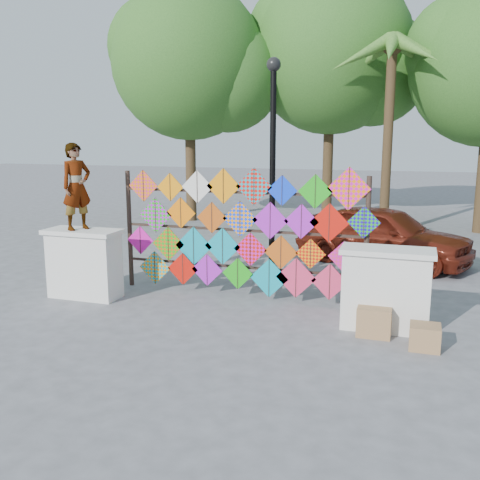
% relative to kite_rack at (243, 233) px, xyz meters
% --- Properties ---
extents(ground, '(80.00, 80.00, 0.00)m').
position_rel_kite_rack_xyz_m(ground, '(-0.09, -0.73, -1.21)').
color(ground, gray).
rests_on(ground, ground).
extents(parapet_left, '(1.40, 0.65, 1.28)m').
position_rel_kite_rack_xyz_m(parapet_left, '(-2.79, -0.93, -0.56)').
color(parapet_left, white).
rests_on(parapet_left, ground).
extents(parapet_right, '(1.40, 0.65, 1.28)m').
position_rel_kite_rack_xyz_m(parapet_right, '(2.61, -0.93, -0.56)').
color(parapet_right, white).
rests_on(parapet_right, ground).
extents(kite_rack, '(4.88, 0.24, 2.46)m').
position_rel_kite_rack_xyz_m(kite_rack, '(0.00, 0.00, 0.00)').
color(kite_rack, '#30221B').
rests_on(kite_rack, ground).
extents(tree_west, '(5.85, 5.20, 8.01)m').
position_rel_kite_rack_xyz_m(tree_west, '(-4.49, 8.30, 4.17)').
color(tree_west, '#4E3B21').
rests_on(tree_west, ground).
extents(tree_mid, '(6.30, 5.60, 8.61)m').
position_rel_kite_rack_xyz_m(tree_mid, '(0.02, 10.30, 4.56)').
color(tree_mid, '#4E3B21').
rests_on(tree_mid, ground).
extents(palm_tree, '(3.62, 3.62, 5.83)m').
position_rel_kite_rack_xyz_m(palm_tree, '(2.11, 7.27, 3.74)').
color(palm_tree, '#4E3B21').
rests_on(palm_tree, ground).
extents(vendor_woman, '(0.58, 0.68, 1.57)m').
position_rel_kite_rack_xyz_m(vendor_woman, '(-2.86, -0.93, 0.85)').
color(vendor_woman, '#99999E').
rests_on(vendor_woman, parapet_left).
extents(sedan, '(4.37, 2.84, 1.38)m').
position_rel_kite_rack_xyz_m(sedan, '(2.31, 3.59, -0.52)').
color(sedan, maroon).
rests_on(sedan, ground).
extents(lamppost, '(0.28, 0.28, 4.46)m').
position_rel_kite_rack_xyz_m(lamppost, '(0.21, 1.27, 1.48)').
color(lamppost, black).
rests_on(lamppost, ground).
extents(cardboard_box_near, '(0.50, 0.44, 0.44)m').
position_rel_kite_rack_xyz_m(cardboard_box_near, '(2.48, -1.25, -0.99)').
color(cardboard_box_near, '#AF7954').
rests_on(cardboard_box_near, ground).
extents(cardboard_box_far, '(0.42, 0.39, 0.35)m').
position_rel_kite_rack_xyz_m(cardboard_box_far, '(3.20, -1.58, -1.03)').
color(cardboard_box_far, '#AF7954').
rests_on(cardboard_box_far, ground).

